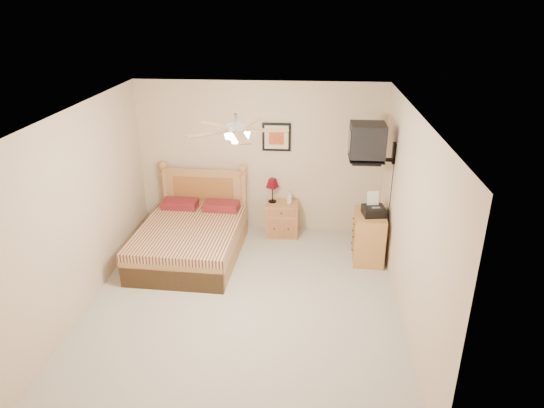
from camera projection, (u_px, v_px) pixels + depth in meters
The scene contains 17 objects.
floor at pixel (244, 302), 6.35m from camera, with size 4.50×4.50×0.00m, color #A8A398.
ceiling at pixel (238, 113), 5.36m from camera, with size 4.00×4.50×0.04m, color white.
wall_back at pixel (260, 158), 7.92m from camera, with size 4.00×0.04×2.50m, color beige.
wall_front at pixel (202, 334), 3.80m from camera, with size 4.00×0.04×2.50m, color beige.
wall_left at pixel (81, 210), 6.00m from camera, with size 0.04×4.50×2.50m, color beige.
wall_right at pixel (409, 221), 5.71m from camera, with size 0.04×4.50×2.50m, color beige.
bed at pixel (188, 221), 7.20m from camera, with size 1.44×1.89×1.23m, color #9E6037, non-canonical shape.
nightstand at pixel (282, 219), 8.05m from camera, with size 0.52×0.39×0.57m, color #AC6F41.
table_lamp at pixel (272, 190), 7.91m from camera, with size 0.22×0.22×0.41m, color #560411, non-canonical shape.
lotion_bottle at pixel (290, 197), 7.88m from camera, with size 0.09×0.09×0.23m, color silver.
framed_picture at pixel (277, 137), 7.73m from camera, with size 0.46×0.04×0.46m, color black.
dresser at pixel (369, 237), 7.25m from camera, with size 0.44×0.63×0.75m, color #B87A3B.
fax_machine at pixel (374, 205), 7.01m from camera, with size 0.31×0.33×0.33m, color black, non-canonical shape.
magazine_lower at pixel (369, 207), 7.29m from camera, with size 0.21×0.28×0.03m, color #BBB092.
magazine_upper at pixel (371, 206), 7.27m from camera, with size 0.20×0.28×0.02m, color tan.
wall_tv at pixel (378, 143), 6.74m from camera, with size 0.56×0.46×0.58m, color black, non-canonical shape.
ceiling_fan at pixel (236, 130), 5.24m from camera, with size 1.14×1.14×0.28m, color white, non-canonical shape.
Camera 1 is at (0.79, -5.28, 3.69)m, focal length 32.00 mm.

